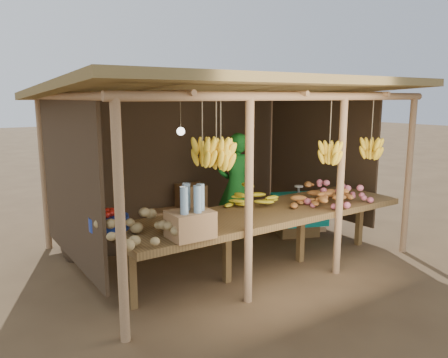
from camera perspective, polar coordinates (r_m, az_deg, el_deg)
ground at (r=6.45m, az=0.00°, el=-9.20°), size 60.00×60.00×0.00m
stall_structure at (r=5.96m, az=0.75°, el=7.87°), size 4.70×3.50×2.43m
counter at (r=5.50m, az=5.56°, el=-4.71°), size 3.90×1.05×0.80m
potato_heap at (r=4.41m, az=-10.20°, el=-5.40°), size 1.14×0.75×0.37m
sweet_potato_heap at (r=5.89m, az=12.23°, el=-1.50°), size 0.93×0.61×0.35m
onion_heap at (r=5.94m, az=14.87°, el=-1.47°), size 0.98×0.72×0.36m
banana_pile at (r=5.60m, az=3.81°, el=-1.94°), size 0.69×0.57×0.35m
tomato_basin at (r=4.84m, az=-14.80°, el=-5.32°), size 0.42×0.42×0.22m
bottle_box at (r=4.39m, az=-4.44°, el=-5.01°), size 0.44×0.35×0.55m
vendor at (r=6.80m, az=1.63°, el=-0.91°), size 0.70×0.58×1.66m
tarp_crate at (r=7.18m, az=9.38°, el=-4.44°), size 0.87×0.81×0.83m
carton_stack at (r=7.32m, az=-5.45°, el=-4.17°), size 1.01×0.43×0.73m
burlap_sacks at (r=6.40m, az=-16.56°, el=-7.11°), size 0.93×0.49×0.66m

